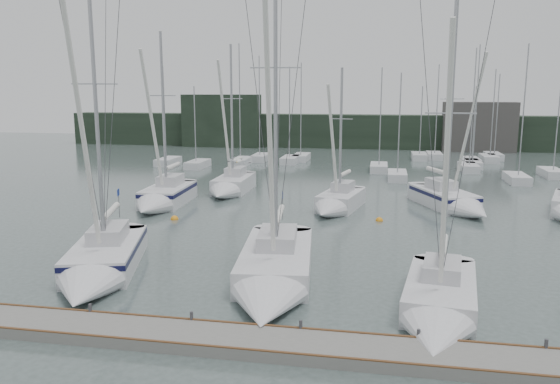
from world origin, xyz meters
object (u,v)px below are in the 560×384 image
at_px(buoy_b, 379,221).
at_px(buoy_c, 175,219).
at_px(sailboat_near_left, 99,266).
at_px(sailboat_mid_d, 454,202).
at_px(sailboat_near_center, 272,278).
at_px(sailboat_mid_c, 336,204).
at_px(sailboat_mid_a, 162,198).
at_px(buoy_a, 276,235).
at_px(sailboat_near_right, 439,309).
at_px(sailboat_mid_b, 229,187).

xyz_separation_m(buoy_b, buoy_c, (-13.63, -2.16, 0.00)).
xyz_separation_m(sailboat_near_left, buoy_b, (12.63, 14.04, -0.61)).
relative_size(sailboat_near_left, sailboat_mid_d, 1.12).
relative_size(sailboat_near_center, sailboat_mid_c, 1.49).
bearing_deg(sailboat_mid_c, buoy_c, -145.63).
relative_size(sailboat_near_left, sailboat_mid_a, 1.10).
height_order(sailboat_mid_d, buoy_c, sailboat_mid_d).
bearing_deg(sailboat_near_center, buoy_c, 121.22).
height_order(sailboat_mid_a, buoy_b, sailboat_mid_a).
xyz_separation_m(buoy_a, buoy_b, (6.13, 4.82, 0.00)).
bearing_deg(buoy_c, sailboat_mid_a, 123.70).
height_order(sailboat_mid_a, sailboat_mid_d, sailboat_mid_a).
bearing_deg(sailboat_near_center, sailboat_near_right, -23.38).
xyz_separation_m(sailboat_mid_b, buoy_b, (12.50, -7.41, -0.61)).
bearing_deg(sailboat_mid_a, buoy_a, -35.15).
bearing_deg(sailboat_mid_b, sailboat_near_left, -91.03).
height_order(sailboat_near_left, buoy_c, sailboat_near_left).
relative_size(sailboat_mid_a, buoy_b, 27.49).
height_order(sailboat_near_right, buoy_a, sailboat_near_right).
xyz_separation_m(sailboat_mid_a, sailboat_mid_b, (3.51, 6.01, -0.07)).
height_order(sailboat_near_center, sailboat_mid_c, sailboat_near_center).
bearing_deg(sailboat_mid_b, buoy_b, -31.34).
bearing_deg(buoy_a, sailboat_near_center, -79.78).
relative_size(buoy_b, buoy_c, 0.93).
bearing_deg(buoy_c, sailboat_near_center, -52.29).
relative_size(sailboat_near_center, buoy_b, 32.70).
height_order(sailboat_mid_d, buoy_b, sailboat_mid_d).
xyz_separation_m(sailboat_near_right, buoy_a, (-8.45, 11.25, -0.50)).
height_order(sailboat_mid_c, sailboat_mid_d, sailboat_mid_d).
bearing_deg(sailboat_mid_a, buoy_b, -7.97).
height_order(sailboat_near_left, sailboat_mid_b, sailboat_near_left).
distance_m(buoy_b, buoy_c, 13.80).
distance_m(sailboat_near_center, sailboat_mid_c, 16.26).
height_order(sailboat_near_right, buoy_b, sailboat_near_right).
bearing_deg(sailboat_mid_d, buoy_b, -163.97).
bearing_deg(buoy_b, sailboat_mid_a, 174.98).
bearing_deg(sailboat_mid_d, sailboat_near_left, -156.95).
bearing_deg(buoy_b, buoy_a, -141.85).
distance_m(sailboat_mid_d, buoy_a, 14.59).
relative_size(sailboat_near_center, sailboat_mid_a, 1.19).
distance_m(sailboat_near_left, sailboat_near_center, 8.16).
xyz_separation_m(sailboat_mid_d, buoy_b, (-5.30, -4.22, -0.62)).
bearing_deg(sailboat_mid_b, sailboat_mid_c, -29.75).
bearing_deg(sailboat_mid_a, sailboat_near_left, -80.61).
bearing_deg(sailboat_near_center, buoy_a, 93.73).
bearing_deg(sailboat_near_left, buoy_a, 38.27).
bearing_deg(buoy_a, sailboat_mid_b, 117.51).
height_order(sailboat_near_left, sailboat_mid_c, sailboat_near_left).
distance_m(sailboat_mid_a, buoy_b, 16.09).
relative_size(sailboat_near_right, sailboat_mid_d, 0.98).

